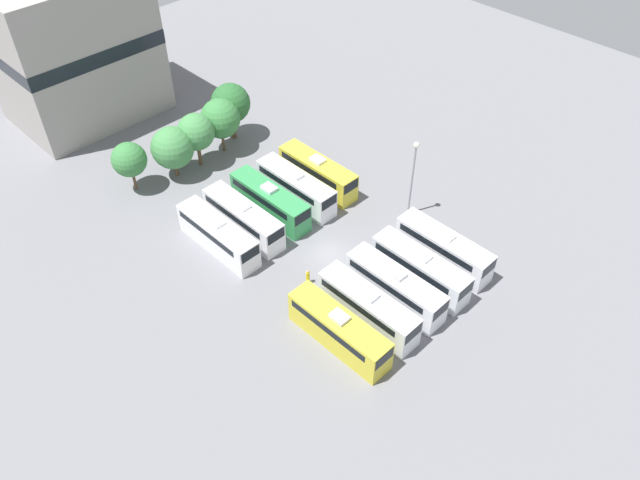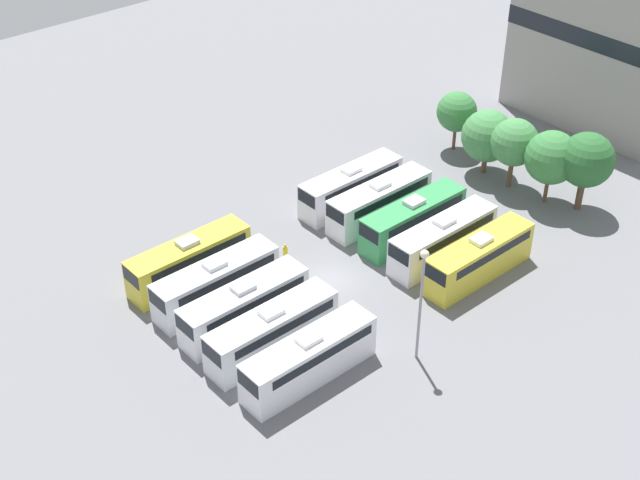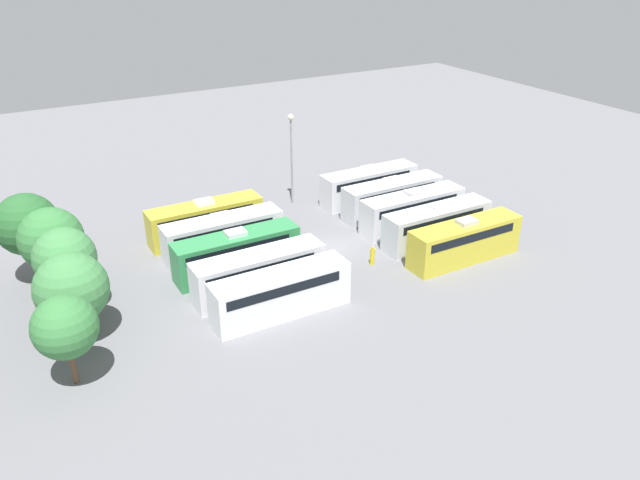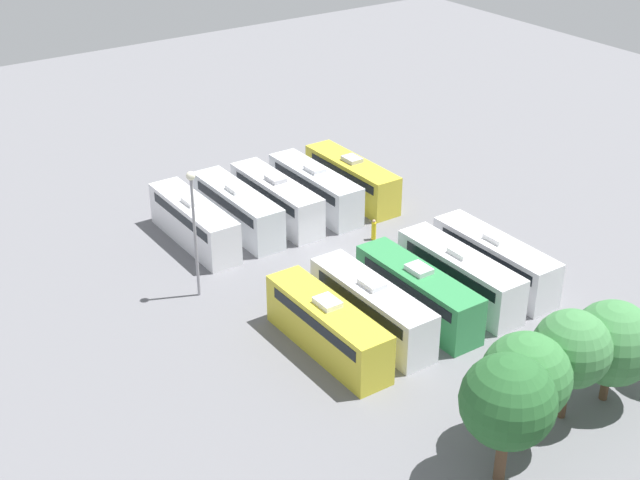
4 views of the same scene
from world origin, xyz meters
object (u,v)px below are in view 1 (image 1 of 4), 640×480
(tree_4, at_px, (231,103))
(bus_1, at_px, (368,307))
(bus_9, at_px, (318,172))
(bus_7, at_px, (270,200))
(worker_person, at_px, (308,277))
(tree_3, at_px, (220,119))
(bus_4, at_px, (444,248))
(bus_6, at_px, (243,218))
(tree_0, at_px, (129,160))
(tree_2, at_px, (196,132))
(bus_0, at_px, (339,329))
(bus_5, at_px, (218,234))
(bus_3, at_px, (420,268))
(light_pole, at_px, (414,168))
(bus_8, at_px, (296,187))
(depot_building, at_px, (73,47))
(tree_1, at_px, (172,148))
(bus_2, at_px, (395,286))

(tree_4, bearing_deg, bus_1, -107.87)
(bus_9, bearing_deg, bus_7, 179.92)
(worker_person, height_order, tree_3, tree_3)
(bus_4, relative_size, bus_6, 1.00)
(tree_0, bearing_deg, tree_2, -9.98)
(bus_0, xyz_separation_m, tree_2, (7.40, 29.72, 2.68))
(bus_9, bearing_deg, bus_5, -178.71)
(bus_6, bearing_deg, tree_4, 54.38)
(bus_3, distance_m, light_pole, 10.94)
(light_pole, xyz_separation_m, tree_2, (-10.47, 22.94, -1.57))
(bus_3, height_order, bus_5, same)
(bus_8, height_order, tree_0, tree_0)
(bus_8, xyz_separation_m, bus_9, (3.57, 0.24, 0.00))
(worker_person, height_order, depot_building, depot_building)
(bus_4, xyz_separation_m, bus_6, (-11.01, 17.24, 0.00))
(bus_6, height_order, tree_1, tree_1)
(bus_8, bearing_deg, worker_person, -128.17)
(bus_2, height_order, bus_5, same)
(bus_6, bearing_deg, bus_8, -0.54)
(depot_building, bearing_deg, tree_0, -104.94)
(tree_2, distance_m, tree_4, 6.58)
(bus_4, xyz_separation_m, bus_7, (-7.22, 17.42, 0.00))
(bus_3, relative_size, tree_4, 1.40)
(bus_2, height_order, tree_4, tree_4)
(tree_4, distance_m, depot_building, 20.86)
(bus_4, bearing_deg, bus_8, 102.01)
(bus_9, relative_size, light_pole, 1.11)
(bus_3, distance_m, bus_5, 20.21)
(bus_6, bearing_deg, bus_9, 0.88)
(bus_7, bearing_deg, bus_9, -0.08)
(tree_1, bearing_deg, bus_1, -91.07)
(bus_9, xyz_separation_m, light_pole, (3.42, -10.42, 4.25))
(bus_3, height_order, tree_0, tree_0)
(bus_1, relative_size, depot_building, 0.57)
(light_pole, xyz_separation_m, depot_building, (-13.58, 42.65, 2.98))
(tree_2, bearing_deg, bus_8, -74.73)
(bus_8, height_order, depot_building, depot_building)
(bus_9, relative_size, worker_person, 6.05)
(bus_2, relative_size, bus_5, 1.00)
(bus_3, xyz_separation_m, worker_person, (-7.64, 7.36, -1.04))
(tree_2, bearing_deg, bus_5, -119.53)
(tree_2, bearing_deg, bus_4, -76.59)
(bus_6, xyz_separation_m, tree_2, (3.87, 12.69, 2.68))
(bus_2, bearing_deg, bus_9, 67.55)
(bus_1, xyz_separation_m, bus_3, (7.06, -0.28, 0.00))
(tree_1, relative_size, tree_3, 0.91)
(bus_9, distance_m, worker_person, 15.29)
(bus_0, bearing_deg, light_pole, 20.75)
(bus_0, distance_m, tree_2, 30.74)
(bus_3, distance_m, tree_4, 31.95)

